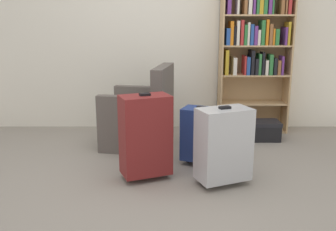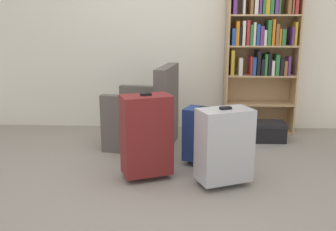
# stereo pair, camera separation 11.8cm
# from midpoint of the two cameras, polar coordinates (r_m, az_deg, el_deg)

# --- Properties ---
(ground_plane) EXTENTS (8.48, 8.48, 0.00)m
(ground_plane) POSITION_cam_midpoint_polar(r_m,az_deg,el_deg) (3.21, 0.73, -11.22)
(ground_plane) COLOR gray
(back_wall) EXTENTS (4.85, 0.10, 2.60)m
(back_wall) POSITION_cam_midpoint_polar(r_m,az_deg,el_deg) (4.90, 1.43, 13.27)
(back_wall) COLOR silver
(back_wall) RESTS_ON ground
(bookshelf) EXTENTS (0.85, 0.31, 1.78)m
(bookshelf) POSITION_cam_midpoint_polar(r_m,az_deg,el_deg) (4.80, 14.46, 9.72)
(bookshelf) COLOR tan
(bookshelf) RESTS_ON ground
(armchair) EXTENTS (0.81, 0.81, 0.90)m
(armchair) POSITION_cam_midpoint_polar(r_m,az_deg,el_deg) (4.24, -2.64, -0.34)
(armchair) COLOR #59514C
(armchair) RESTS_ON ground
(mug) EXTENTS (0.12, 0.08, 0.10)m
(mug) POSITION_cam_midpoint_polar(r_m,az_deg,el_deg) (4.30, 4.65, -3.88)
(mug) COLOR white
(mug) RESTS_ON ground
(storage_box) EXTENTS (0.38, 0.28, 0.22)m
(storage_box) POSITION_cam_midpoint_polar(r_m,az_deg,el_deg) (4.60, 15.59, -2.24)
(storage_box) COLOR black
(storage_box) RESTS_ON ground
(suitcase_dark_red) EXTENTS (0.49, 0.39, 0.77)m
(suitcase_dark_red) POSITION_cam_midpoint_polar(r_m,az_deg,el_deg) (3.32, -2.25, -2.95)
(suitcase_dark_red) COLOR maroon
(suitcase_dark_red) RESTS_ON ground
(suitcase_silver) EXTENTS (0.51, 0.41, 0.69)m
(suitcase_silver) POSITION_cam_midpoint_polar(r_m,az_deg,el_deg) (3.23, 9.48, -4.42)
(suitcase_silver) COLOR #B7BABF
(suitcase_silver) RESTS_ON ground
(suitcase_navy_blue) EXTENTS (0.41, 0.35, 0.58)m
(suitcase_navy_blue) POSITION_cam_midpoint_polar(r_m,az_deg,el_deg) (3.68, 6.21, -2.87)
(suitcase_navy_blue) COLOR navy
(suitcase_navy_blue) RESTS_ON ground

